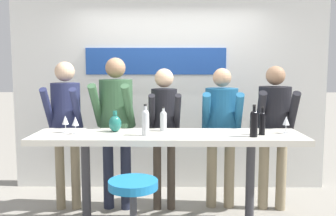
{
  "coord_description": "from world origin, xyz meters",
  "views": [
    {
      "loc": [
        0.04,
        -3.72,
        1.72
      ],
      "look_at": [
        0.0,
        0.1,
        1.28
      ],
      "focal_mm": 40.0,
      "sensor_mm": 36.0,
      "label": 1
    }
  ],
  "objects": [
    {
      "name": "back_wall",
      "position": [
        -0.0,
        1.46,
        1.31
      ],
      "size": [
        4.31,
        0.12,
        2.6
      ],
      "color": "silver",
      "rests_on": "ground_plane"
    },
    {
      "name": "tasting_table",
      "position": [
        0.0,
        0.0,
        0.89
      ],
      "size": [
        2.71,
        0.68,
        1.03
      ],
      "color": "silver",
      "rests_on": "ground_plane"
    },
    {
      "name": "bar_stool",
      "position": [
        -0.28,
        -0.73,
        0.52
      ],
      "size": [
        0.43,
        0.43,
        0.77
      ],
      "color": "#333338",
      "rests_on": "ground_plane"
    },
    {
      "name": "person_far_left",
      "position": [
        -1.2,
        0.59,
        1.1
      ],
      "size": [
        0.41,
        0.54,
        1.76
      ],
      "rotation": [
        0.0,
        0.0,
        0.03
      ],
      "color": "gray",
      "rests_on": "ground_plane"
    },
    {
      "name": "person_left",
      "position": [
        -0.61,
        0.61,
        1.12
      ],
      "size": [
        0.5,
        0.6,
        1.8
      ],
      "rotation": [
        0.0,
        0.0,
        -0.1
      ],
      "color": "#23283D",
      "rests_on": "ground_plane"
    },
    {
      "name": "person_center_left",
      "position": [
        -0.05,
        0.59,
        1.06
      ],
      "size": [
        0.38,
        0.51,
        1.68
      ],
      "rotation": [
        0.0,
        0.0,
        0.05
      ],
      "color": "#473D33",
      "rests_on": "ground_plane"
    },
    {
      "name": "person_center",
      "position": [
        0.63,
        0.67,
        1.04
      ],
      "size": [
        0.49,
        0.57,
        1.68
      ],
      "rotation": [
        0.0,
        0.0,
        -0.07
      ],
      "color": "gray",
      "rests_on": "ground_plane"
    },
    {
      "name": "person_center_right",
      "position": [
        1.23,
        0.61,
        1.06
      ],
      "size": [
        0.48,
        0.58,
        1.71
      ],
      "rotation": [
        0.0,
        0.0,
        -0.1
      ],
      "color": "gray",
      "rests_on": "ground_plane"
    },
    {
      "name": "wine_bottle_0",
      "position": [
        0.83,
        -0.15,
        1.17
      ],
      "size": [
        0.07,
        0.07,
        0.31
      ],
      "color": "black",
      "rests_on": "tasting_table"
    },
    {
      "name": "wine_bottle_1",
      "position": [
        0.93,
        -0.05,
        1.15
      ],
      "size": [
        0.06,
        0.06,
        0.28
      ],
      "color": "black",
      "rests_on": "tasting_table"
    },
    {
      "name": "wine_bottle_2",
      "position": [
        -0.05,
        0.16,
        1.15
      ],
      "size": [
        0.07,
        0.07,
        0.25
      ],
      "color": "#B7BCC1",
      "rests_on": "tasting_table"
    },
    {
      "name": "wine_bottle_3",
      "position": [
        -0.22,
        -0.09,
        1.17
      ],
      "size": [
        0.07,
        0.07,
        0.31
      ],
      "color": "#B7BCC1",
      "rests_on": "tasting_table"
    },
    {
      "name": "wine_glass_0",
      "position": [
        1.2,
        0.03,
        1.15
      ],
      "size": [
        0.07,
        0.07,
        0.18
      ],
      "color": "silver",
      "rests_on": "tasting_table"
    },
    {
      "name": "wine_glass_1",
      "position": [
        -1.05,
        0.05,
        1.15
      ],
      "size": [
        0.07,
        0.07,
        0.18
      ],
      "color": "silver",
      "rests_on": "tasting_table"
    },
    {
      "name": "wine_glass_2",
      "position": [
        -0.93,
        -0.03,
        1.15
      ],
      "size": [
        0.07,
        0.07,
        0.18
      ],
      "color": "silver",
      "rests_on": "tasting_table"
    },
    {
      "name": "decorative_vase",
      "position": [
        -0.55,
        0.11,
        1.12
      ],
      "size": [
        0.13,
        0.13,
        0.22
      ],
      "color": "#1E665B",
      "rests_on": "tasting_table"
    }
  ]
}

